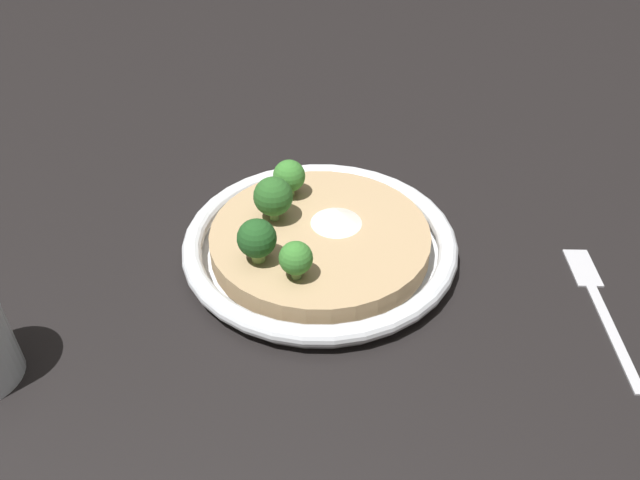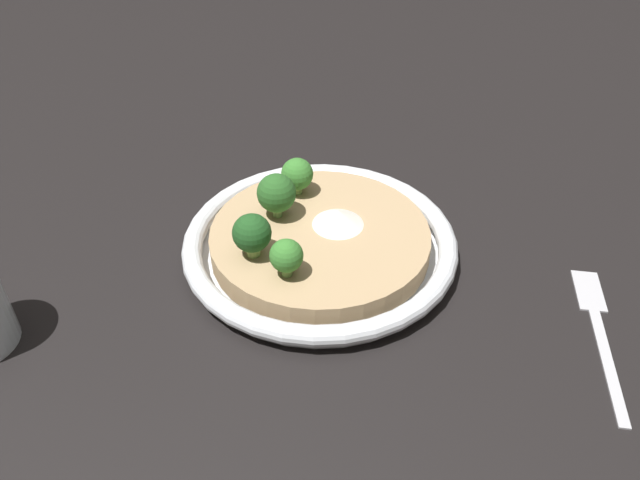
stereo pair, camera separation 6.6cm
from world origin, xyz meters
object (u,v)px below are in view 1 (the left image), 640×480
(broccoli_back_left, at_px, (289,176))
(fork_utensil, at_px, (597,297))
(broccoli_front, at_px, (299,259))
(broccoli_left, at_px, (273,197))
(risotto_bowl, at_px, (320,242))
(broccoli_front_left, at_px, (257,239))

(broccoli_back_left, height_order, fork_utensil, broccoli_back_left)
(broccoli_back_left, bearing_deg, fork_utensil, -6.26)
(broccoli_front, xyz_separation_m, broccoli_back_left, (-0.06, 0.13, 0.00))
(broccoli_left, height_order, fork_utensil, broccoli_left)
(broccoli_left, distance_m, fork_utensil, 0.34)
(broccoli_left, bearing_deg, fork_utensil, 1.87)
(risotto_bowl, xyz_separation_m, broccoli_back_left, (-0.05, 0.05, 0.04))
(broccoli_left, xyz_separation_m, broccoli_back_left, (0.00, 0.05, -0.00))
(broccoli_back_left, relative_size, broccoli_front_left, 0.93)
(broccoli_front, height_order, broccoli_front_left, broccoli_front_left)
(risotto_bowl, bearing_deg, broccoli_back_left, 134.73)
(broccoli_back_left, xyz_separation_m, fork_utensil, (0.33, -0.04, -0.05))
(risotto_bowl, bearing_deg, broccoli_front_left, -125.18)
(broccoli_left, relative_size, fork_utensil, 0.27)
(risotto_bowl, xyz_separation_m, broccoli_front, (0.00, -0.07, 0.04))
(risotto_bowl, height_order, broccoli_back_left, broccoli_back_left)
(risotto_bowl, xyz_separation_m, broccoli_left, (-0.05, 0.01, 0.04))
(broccoli_left, relative_size, broccoli_back_left, 1.16)
(fork_utensil, bearing_deg, broccoli_front_left, 87.48)
(risotto_bowl, height_order, broccoli_front_left, broccoli_front_left)
(broccoli_left, xyz_separation_m, broccoli_front, (0.06, -0.08, -0.01))
(broccoli_front_left, bearing_deg, fork_utensil, 13.58)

